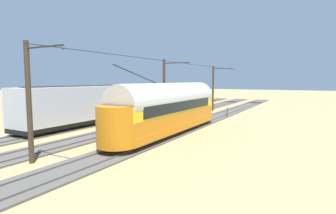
# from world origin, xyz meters

# --- Properties ---
(ground_plane) EXTENTS (220.00, 220.00, 0.00)m
(ground_plane) POSITION_xyz_m (0.00, 0.00, 0.00)
(ground_plane) COLOR tan
(track_streetcar_siding) EXTENTS (2.80, 80.00, 0.18)m
(track_streetcar_siding) POSITION_xyz_m (-4.72, -0.31, 0.05)
(track_streetcar_siding) COLOR #56514C
(track_streetcar_siding) RESTS_ON ground
(track_adjacent_siding) EXTENTS (2.80, 80.00, 0.18)m
(track_adjacent_siding) POSITION_xyz_m (0.00, -0.31, 0.05)
(track_adjacent_siding) COLOR #56514C
(track_adjacent_siding) RESTS_ON ground
(track_third_siding) EXTENTS (2.80, 80.00, 0.18)m
(track_third_siding) POSITION_xyz_m (4.72, -0.31, 0.05)
(track_third_siding) COLOR #56514C
(track_third_siding) RESTS_ON ground
(vintage_streetcar) EXTENTS (2.65, 16.18, 5.34)m
(vintage_streetcar) POSITION_xyz_m (-4.72, 4.62, 2.25)
(vintage_streetcar) COLOR orange
(vintage_streetcar) RESTS_ON ground
(boxcar_adjacent) EXTENTS (2.96, 13.94, 3.85)m
(boxcar_adjacent) POSITION_xyz_m (4.72, 5.12, 2.17)
(boxcar_adjacent) COLOR silver
(boxcar_adjacent) RESTS_ON ground
(catenary_pole_foreground) EXTENTS (3.03, 0.28, 6.62)m
(catenary_pole_foreground) POSITION_xyz_m (-2.01, -14.29, 3.48)
(catenary_pole_foreground) COLOR #423323
(catenary_pole_foreground) RESTS_ON ground
(catenary_pole_mid_near) EXTENTS (3.03, 0.28, 6.62)m
(catenary_pole_mid_near) POSITION_xyz_m (-2.01, 0.51, 3.48)
(catenary_pole_mid_near) COLOR #423323
(catenary_pole_mid_near) RESTS_ON ground
(catenary_pole_mid_far) EXTENTS (3.03, 0.28, 6.62)m
(catenary_pole_mid_far) POSITION_xyz_m (-2.01, 15.31, 3.48)
(catenary_pole_mid_far) COLOR #423323
(catenary_pole_mid_far) RESTS_ON ground
(overhead_wire_run) EXTENTS (2.82, 33.60, 0.18)m
(overhead_wire_run) POSITION_xyz_m (-4.65, -0.24, 6.08)
(overhead_wire_run) COLOR black
(overhead_wire_run) RESTS_ON ground
(switch_stand) EXTENTS (0.50, 0.30, 1.24)m
(switch_stand) POSITION_xyz_m (-5.91, -8.19, 0.70)
(switch_stand) COLOR black
(switch_stand) RESTS_ON ground
(track_end_bumper) EXTENTS (1.80, 0.60, 0.80)m
(track_end_bumper) POSITION_xyz_m (0.00, -10.95, 0.40)
(track_end_bumper) COLOR #B2A519
(track_end_bumper) RESTS_ON ground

